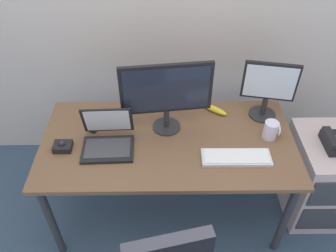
{
  "coord_description": "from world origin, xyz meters",
  "views": [
    {
      "loc": [
        -0.02,
        -1.53,
        2.22
      ],
      "look_at": [
        0.0,
        0.0,
        0.85
      ],
      "focal_mm": 36.39,
      "sensor_mm": 36.0,
      "label": 1
    }
  ],
  "objects_px": {
    "monitor_main": "(166,93)",
    "cell_phone": "(97,125)",
    "trackball_mouse": "(63,146)",
    "coffee_mug": "(271,130)",
    "monitor_side": "(269,87)",
    "keyboard": "(236,157)",
    "banana": "(214,109)",
    "file_cabinet": "(320,177)",
    "laptop": "(108,138)",
    "desk_phone": "(336,142)"
  },
  "relations": [
    {
      "from": "keyboard",
      "to": "laptop",
      "type": "distance_m",
      "value": 0.78
    },
    {
      "from": "coffee_mug",
      "to": "banana",
      "type": "relative_size",
      "value": 0.63
    },
    {
      "from": "trackball_mouse",
      "to": "cell_phone",
      "type": "distance_m",
      "value": 0.28
    },
    {
      "from": "coffee_mug",
      "to": "cell_phone",
      "type": "distance_m",
      "value": 1.11
    },
    {
      "from": "trackball_mouse",
      "to": "banana",
      "type": "relative_size",
      "value": 0.58
    },
    {
      "from": "monitor_main",
      "to": "keyboard",
      "type": "xyz_separation_m",
      "value": [
        0.41,
        -0.28,
        -0.27
      ]
    },
    {
      "from": "monitor_side",
      "to": "laptop",
      "type": "height_order",
      "value": "monitor_side"
    },
    {
      "from": "desk_phone",
      "to": "coffee_mug",
      "type": "xyz_separation_m",
      "value": [
        -0.43,
        0.02,
        0.09
      ]
    },
    {
      "from": "desk_phone",
      "to": "banana",
      "type": "height_order",
      "value": "banana"
    },
    {
      "from": "desk_phone",
      "to": "coffee_mug",
      "type": "distance_m",
      "value": 0.44
    },
    {
      "from": "monitor_side",
      "to": "cell_phone",
      "type": "xyz_separation_m",
      "value": [
        -1.11,
        -0.1,
        -0.23
      ]
    },
    {
      "from": "desk_phone",
      "to": "keyboard",
      "type": "distance_m",
      "value": 0.7
    },
    {
      "from": "monitor_main",
      "to": "desk_phone",
      "type": "bearing_deg",
      "value": -6.22
    },
    {
      "from": "monitor_side",
      "to": "laptop",
      "type": "bearing_deg",
      "value": -164.9
    },
    {
      "from": "monitor_main",
      "to": "laptop",
      "type": "height_order",
      "value": "monitor_main"
    },
    {
      "from": "trackball_mouse",
      "to": "file_cabinet",
      "type": "bearing_deg",
      "value": 2.88
    },
    {
      "from": "banana",
      "to": "monitor_side",
      "type": "bearing_deg",
      "value": -7.39
    },
    {
      "from": "desk_phone",
      "to": "keyboard",
      "type": "xyz_separation_m",
      "value": [
        -0.67,
        -0.17,
        0.04
      ]
    },
    {
      "from": "keyboard",
      "to": "banana",
      "type": "height_order",
      "value": "banana"
    },
    {
      "from": "keyboard",
      "to": "banana",
      "type": "xyz_separation_m",
      "value": [
        -0.08,
        0.44,
        0.01
      ]
    },
    {
      "from": "file_cabinet",
      "to": "banana",
      "type": "distance_m",
      "value": 0.91
    },
    {
      "from": "monitor_side",
      "to": "desk_phone",
      "type": "bearing_deg",
      "value": -28.56
    },
    {
      "from": "monitor_side",
      "to": "laptop",
      "type": "relative_size",
      "value": 1.28
    },
    {
      "from": "monitor_main",
      "to": "coffee_mug",
      "type": "bearing_deg",
      "value": -8.64
    },
    {
      "from": "desk_phone",
      "to": "monitor_main",
      "type": "height_order",
      "value": "monitor_main"
    },
    {
      "from": "banana",
      "to": "laptop",
      "type": "bearing_deg",
      "value": -155.5
    },
    {
      "from": "keyboard",
      "to": "cell_phone",
      "type": "bearing_deg",
      "value": 160.64
    },
    {
      "from": "file_cabinet",
      "to": "laptop",
      "type": "height_order",
      "value": "laptop"
    },
    {
      "from": "monitor_side",
      "to": "coffee_mug",
      "type": "relative_size",
      "value": 3.4
    },
    {
      "from": "file_cabinet",
      "to": "monitor_main",
      "type": "distance_m",
      "value": 1.29
    },
    {
      "from": "monitor_main",
      "to": "coffee_mug",
      "type": "distance_m",
      "value": 0.7
    },
    {
      "from": "monitor_main",
      "to": "cell_phone",
      "type": "distance_m",
      "value": 0.53
    },
    {
      "from": "trackball_mouse",
      "to": "monitor_main",
      "type": "bearing_deg",
      "value": 16.57
    },
    {
      "from": "laptop",
      "to": "banana",
      "type": "distance_m",
      "value": 0.76
    },
    {
      "from": "monitor_main",
      "to": "banana",
      "type": "xyz_separation_m",
      "value": [
        0.33,
        0.16,
        -0.26
      ]
    },
    {
      "from": "monitor_main",
      "to": "trackball_mouse",
      "type": "height_order",
      "value": "monitor_main"
    },
    {
      "from": "monitor_main",
      "to": "monitor_side",
      "type": "distance_m",
      "value": 0.66
    },
    {
      "from": "monitor_main",
      "to": "cell_phone",
      "type": "xyz_separation_m",
      "value": [
        -0.45,
        0.02,
        -0.28
      ]
    },
    {
      "from": "trackball_mouse",
      "to": "coffee_mug",
      "type": "relative_size",
      "value": 0.92
    },
    {
      "from": "laptop",
      "to": "trackball_mouse",
      "type": "xyz_separation_m",
      "value": [
        -0.27,
        -0.03,
        -0.03
      ]
    },
    {
      "from": "monitor_side",
      "to": "banana",
      "type": "distance_m",
      "value": 0.39
    },
    {
      "from": "trackball_mouse",
      "to": "coffee_mug",
      "type": "xyz_separation_m",
      "value": [
        1.29,
        0.09,
        0.04
      ]
    },
    {
      "from": "file_cabinet",
      "to": "laptop",
      "type": "bearing_deg",
      "value": -177.85
    },
    {
      "from": "file_cabinet",
      "to": "desk_phone",
      "type": "bearing_deg",
      "value": -116.78
    },
    {
      "from": "desk_phone",
      "to": "banana",
      "type": "relative_size",
      "value": 1.05
    },
    {
      "from": "cell_phone",
      "to": "banana",
      "type": "relative_size",
      "value": 0.75
    },
    {
      "from": "banana",
      "to": "keyboard",
      "type": "bearing_deg",
      "value": -79.84
    },
    {
      "from": "keyboard",
      "to": "monitor_side",
      "type": "bearing_deg",
      "value": 58.89
    },
    {
      "from": "monitor_side",
      "to": "laptop",
      "type": "distance_m",
      "value": 1.06
    },
    {
      "from": "desk_phone",
      "to": "monitor_side",
      "type": "height_order",
      "value": "monitor_side"
    }
  ]
}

